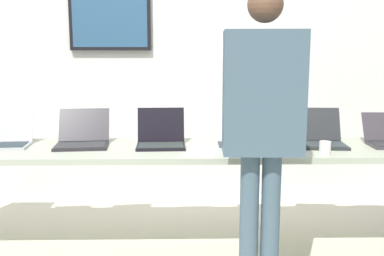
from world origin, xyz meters
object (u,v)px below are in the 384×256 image
Objects in this scene: person at (262,114)px; coffee_mug at (325,148)px; laptop_station_2 at (161,138)px; laptop_station_1 at (83,138)px; laptop_station_3 at (241,137)px; workbench at (169,153)px; laptop_station_0 at (6,138)px; laptop_station_4 at (317,137)px.

person is 19.94× the size of coffee_mug.
laptop_station_2 is 0.94m from person.
person reaches higher than laptop_station_1.
laptop_station_3 is 0.73m from person.
person is (0.60, -0.67, 0.26)m from laptop_station_2.
workbench is 1.07m from coffee_mug.
workbench is at bearing -3.88° from laptop_station_0.
laptop_station_1 is 0.24× the size of person.
laptop_station_0 is 1.69m from laptop_station_3.
laptop_station_4 is 0.91m from person.
laptop_station_1 is at bearing 172.75° from workbench.
laptop_station_4 reaches higher than coffee_mug.
laptop_station_4 reaches higher than workbench.
laptop_station_2 is (0.57, -0.03, 0.00)m from laptop_station_1.
laptop_station_3 is (1.14, -0.02, 0.00)m from laptop_station_1.
workbench is at bearing 131.35° from person.
workbench is at bearing -176.27° from laptop_station_4.
workbench is 2.11× the size of person.
laptop_station_0 is at bearing 171.50° from coffee_mug.
laptop_station_3 reaches higher than laptop_station_0.
laptop_station_4 reaches higher than laptop_station_0.
laptop_station_1 is 1.10× the size of laptop_station_3.
laptop_station_3 is at bearing -179.16° from laptop_station_4.
coffee_mug is at bearing -97.66° from laptop_station_4.
laptop_station_4 is (1.70, -0.01, 0.00)m from laptop_station_1.
coffee_mug is (2.20, -0.33, -0.01)m from laptop_station_0.
laptop_station_3 is (0.52, 0.06, 0.10)m from workbench.
laptop_station_0 is 4.16× the size of coffee_mug.
workbench is 10.12× the size of laptop_station_0.
coffee_mug is at bearing -8.50° from laptop_station_0.
person is at bearing -48.65° from workbench.
person is (1.72, -0.70, 0.26)m from laptop_station_0.
workbench is 9.81× the size of laptop_station_3.
laptop_station_4 is (1.13, 0.02, -0.00)m from laptop_station_2.
laptop_station_2 is at bearing -1.54° from laptop_station_0.
workbench is 0.13m from laptop_station_2.
laptop_station_3 is at bearing -0.87° from laptop_station_1.
laptop_station_3 is (0.58, 0.01, -0.00)m from laptop_station_2.
coffee_mug is (-0.04, -0.32, -0.01)m from laptop_station_4.
laptop_station_0 is 2.23m from coffee_mug.
person is at bearing -87.69° from laptop_station_3.
laptop_station_0 is 0.91× the size of laptop_station_4.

